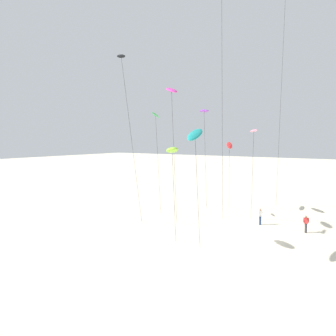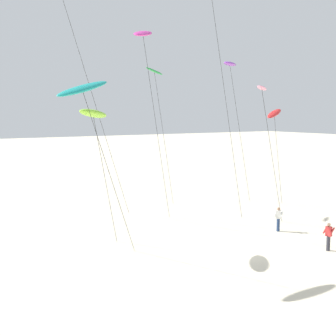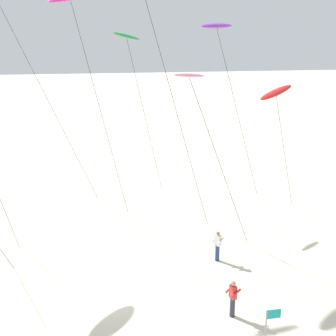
{
  "view_description": "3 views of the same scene",
  "coord_description": "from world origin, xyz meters",
  "px_view_note": "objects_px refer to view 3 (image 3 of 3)",
  "views": [
    {
      "loc": [
        -32.96,
        -12.45,
        9.19
      ],
      "look_at": [
        0.94,
        10.48,
        5.84
      ],
      "focal_mm": 42.14,
      "sensor_mm": 36.0,
      "label": 1
    },
    {
      "loc": [
        -17.41,
        -20.25,
        8.1
      ],
      "look_at": [
        0.36,
        7.98,
        4.12
      ],
      "focal_mm": 49.75,
      "sensor_mm": 36.0,
      "label": 2
    },
    {
      "loc": [
        -0.97,
        -18.26,
        11.43
      ],
      "look_at": [
        3.8,
        6.46,
        3.98
      ],
      "focal_mm": 47.57,
      "sensor_mm": 36.0,
      "label": 3
    }
  ],
  "objects_px": {
    "kite_pink": "(190,79)",
    "kite_flyer_nearest": "(218,245)",
    "kite_red": "(276,93)",
    "kite_purple": "(217,27)",
    "marker_flag": "(270,324)",
    "kite_flyer_middle": "(233,298)",
    "kite_green": "(127,40)"
  },
  "relations": [
    {
      "from": "kite_purple",
      "to": "marker_flag",
      "type": "relative_size",
      "value": 5.88
    },
    {
      "from": "kite_red",
      "to": "kite_flyer_nearest",
      "type": "relative_size",
      "value": 5.14
    },
    {
      "from": "kite_purple",
      "to": "kite_flyer_middle",
      "type": "height_order",
      "value": "kite_purple"
    },
    {
      "from": "kite_red",
      "to": "marker_flag",
      "type": "xyz_separation_m",
      "value": [
        -5.93,
        -13.78,
        -6.52
      ]
    },
    {
      "from": "kite_green",
      "to": "kite_red",
      "type": "xyz_separation_m",
      "value": [
        8.91,
        -4.68,
        -3.22
      ]
    },
    {
      "from": "kite_green",
      "to": "kite_pink",
      "type": "relative_size",
      "value": 1.2
    },
    {
      "from": "kite_red",
      "to": "kite_purple",
      "type": "relative_size",
      "value": 0.7
    },
    {
      "from": "kite_pink",
      "to": "kite_red",
      "type": "xyz_separation_m",
      "value": [
        7.08,
        5.94,
        -1.54
      ]
    },
    {
      "from": "kite_purple",
      "to": "kite_flyer_middle",
      "type": "bearing_deg",
      "value": -102.49
    },
    {
      "from": "kite_green",
      "to": "kite_purple",
      "type": "relative_size",
      "value": 0.96
    },
    {
      "from": "kite_pink",
      "to": "kite_flyer_middle",
      "type": "bearing_deg",
      "value": -81.8
    },
    {
      "from": "kite_flyer_nearest",
      "to": "kite_purple",
      "type": "bearing_deg",
      "value": 75.73
    },
    {
      "from": "kite_pink",
      "to": "kite_flyer_middle",
      "type": "distance_m",
      "value": 10.06
    },
    {
      "from": "marker_flag",
      "to": "kite_flyer_middle",
      "type": "bearing_deg",
      "value": 98.72
    },
    {
      "from": "kite_pink",
      "to": "kite_flyer_middle",
      "type": "xyz_separation_m",
      "value": [
        0.73,
        -5.09,
        -8.65
      ]
    },
    {
      "from": "kite_pink",
      "to": "kite_flyer_middle",
      "type": "relative_size",
      "value": 5.92
    },
    {
      "from": "kite_red",
      "to": "marker_flag",
      "type": "bearing_deg",
      "value": -113.27
    },
    {
      "from": "kite_flyer_middle",
      "to": "kite_green",
      "type": "bearing_deg",
      "value": 99.26
    },
    {
      "from": "kite_green",
      "to": "kite_flyer_nearest",
      "type": "xyz_separation_m",
      "value": [
        3.37,
        -10.87,
        -10.34
      ]
    },
    {
      "from": "kite_green",
      "to": "kite_pink",
      "type": "height_order",
      "value": "kite_green"
    },
    {
      "from": "kite_flyer_nearest",
      "to": "kite_flyer_middle",
      "type": "relative_size",
      "value": 1.0
    },
    {
      "from": "kite_purple",
      "to": "kite_flyer_nearest",
      "type": "xyz_separation_m",
      "value": [
        -1.98,
        -7.79,
        -11.13
      ]
    },
    {
      "from": "kite_green",
      "to": "kite_flyer_nearest",
      "type": "relative_size",
      "value": 7.1
    },
    {
      "from": "kite_green",
      "to": "kite_flyer_nearest",
      "type": "distance_m",
      "value": 15.37
    },
    {
      "from": "kite_red",
      "to": "kite_flyer_nearest",
      "type": "xyz_separation_m",
      "value": [
        -5.54,
        -6.19,
        -7.11
      ]
    },
    {
      "from": "marker_flag",
      "to": "kite_red",
      "type": "bearing_deg",
      "value": 66.73
    },
    {
      "from": "kite_pink",
      "to": "kite_flyer_nearest",
      "type": "xyz_separation_m",
      "value": [
        1.55,
        -0.25,
        -8.65
      ]
    },
    {
      "from": "kite_green",
      "to": "kite_pink",
      "type": "xyz_separation_m",
      "value": [
        1.83,
        -10.62,
        -1.69
      ]
    },
    {
      "from": "kite_green",
      "to": "kite_flyer_middle",
      "type": "height_order",
      "value": "kite_green"
    },
    {
      "from": "kite_purple",
      "to": "kite_pink",
      "type": "bearing_deg",
      "value": -115.08
    },
    {
      "from": "marker_flag",
      "to": "kite_purple",
      "type": "bearing_deg",
      "value": 81.23
    },
    {
      "from": "kite_green",
      "to": "kite_purple",
      "type": "bearing_deg",
      "value": -29.9
    }
  ]
}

